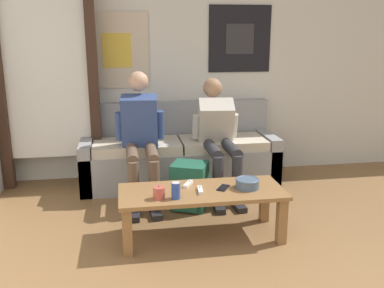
% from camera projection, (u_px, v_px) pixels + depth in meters
% --- Properties ---
extents(wall_back, '(10.00, 0.07, 2.55)m').
position_uv_depth(wall_back, '(186.00, 59.00, 4.63)').
color(wall_back, silver).
rests_on(wall_back, ground_plane).
extents(door_frame, '(1.00, 0.10, 2.15)m').
position_uv_depth(door_frame, '(46.00, 70.00, 4.22)').
color(door_frame, '#382319').
rests_on(door_frame, ground_plane).
extents(couch, '(2.03, 0.67, 0.83)m').
position_uv_depth(couch, '(179.00, 156.00, 4.54)').
color(couch, gray).
rests_on(couch, ground_plane).
extents(coffee_table, '(1.27, 0.51, 0.39)m').
position_uv_depth(coffee_table, '(202.00, 198.00, 3.30)').
color(coffee_table, olive).
rests_on(coffee_table, ground_plane).
extents(person_seated_adult, '(0.47, 0.87, 1.20)m').
position_uv_depth(person_seated_adult, '(141.00, 133.00, 4.02)').
color(person_seated_adult, brown).
rests_on(person_seated_adult, ground_plane).
extents(person_seated_teen, '(0.47, 0.99, 1.11)m').
position_uv_depth(person_seated_teen, '(218.00, 132.00, 4.20)').
color(person_seated_teen, '#2D2D33').
rests_on(person_seated_teen, ground_plane).
extents(backpack, '(0.39, 0.39, 0.42)m').
position_uv_depth(backpack, '(189.00, 187.00, 3.89)').
color(backpack, '#1E5642').
rests_on(backpack, ground_plane).
extents(ceramic_bowl, '(0.19, 0.19, 0.08)m').
position_uv_depth(ceramic_bowl, '(247.00, 183.00, 3.32)').
color(ceramic_bowl, '#475B75').
rests_on(ceramic_bowl, coffee_table).
extents(pillar_candle, '(0.09, 0.09, 0.10)m').
position_uv_depth(pillar_candle, '(159.00, 193.00, 3.11)').
color(pillar_candle, '#B24C42').
rests_on(pillar_candle, coffee_table).
extents(drink_can_blue, '(0.07, 0.07, 0.12)m').
position_uv_depth(drink_can_blue, '(176.00, 191.00, 3.10)').
color(drink_can_blue, '#28479E').
rests_on(drink_can_blue, coffee_table).
extents(game_controller_near_left, '(0.10, 0.14, 0.03)m').
position_uv_depth(game_controller_near_left, '(188.00, 184.00, 3.38)').
color(game_controller_near_left, white).
rests_on(game_controller_near_left, coffee_table).
extents(game_controller_near_right, '(0.05, 0.15, 0.03)m').
position_uv_depth(game_controller_near_right, '(200.00, 190.00, 3.25)').
color(game_controller_near_right, white).
rests_on(game_controller_near_right, coffee_table).
extents(cell_phone, '(0.13, 0.15, 0.01)m').
position_uv_depth(cell_phone, '(223.00, 188.00, 3.32)').
color(cell_phone, black).
rests_on(cell_phone, coffee_table).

